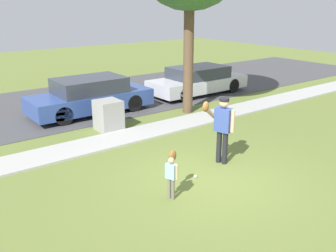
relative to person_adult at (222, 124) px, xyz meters
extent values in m
plane|color=olive|center=(-0.79, 3.03, -1.08)|extent=(48.00, 48.00, 0.00)
cube|color=#A3A39E|center=(-0.79, 3.13, -1.05)|extent=(36.00, 1.20, 0.06)
cube|color=#424244|center=(-0.79, 8.13, -1.07)|extent=(36.00, 6.80, 0.02)
cylinder|color=black|center=(0.07, -0.08, -0.65)|extent=(0.14, 0.14, 0.86)
cylinder|color=black|center=(0.02, 0.08, -0.65)|extent=(0.14, 0.14, 0.86)
cube|color=#33478C|center=(0.04, 0.00, 0.09)|extent=(0.35, 0.46, 0.61)
sphere|color=tan|center=(0.04, 0.00, 0.53)|extent=(0.23, 0.23, 0.23)
cylinder|color=black|center=(0.04, 0.00, 0.61)|extent=(0.24, 0.24, 0.07)
cylinder|color=tan|center=(0.12, -0.25, 0.11)|extent=(0.10, 0.10, 0.57)
cylinder|color=tan|center=(-0.28, 0.16, 0.31)|extent=(0.53, 0.26, 0.41)
ellipsoid|color=brown|center=(-0.47, 0.10, 0.50)|extent=(0.25, 0.20, 0.26)
cylinder|color=#6B6656|center=(-2.16, -0.65, -0.84)|extent=(0.08, 0.08, 0.47)
cylinder|color=#6B6656|center=(-2.13, -0.74, -0.84)|extent=(0.08, 0.08, 0.47)
cube|color=#8CADC6|center=(-2.14, -0.70, -0.44)|extent=(0.19, 0.26, 0.34)
sphere|color=tan|center=(-2.14, -0.70, -0.20)|extent=(0.13, 0.13, 0.13)
cylinder|color=tan|center=(-2.05, -0.52, -0.32)|extent=(0.29, 0.14, 0.23)
ellipsoid|color=brown|center=(-1.94, -0.49, -0.21)|extent=(0.25, 0.20, 0.26)
cylinder|color=tan|center=(-2.10, -0.83, -0.43)|extent=(0.06, 0.06, 0.32)
sphere|color=white|center=(-1.08, -0.26, -1.04)|extent=(0.07, 0.07, 0.07)
cube|color=gray|center=(-0.99, 4.12, -0.59)|extent=(0.76, 0.79, 0.98)
cylinder|color=brown|center=(2.38, 4.14, 1.15)|extent=(0.37, 0.37, 4.46)
cube|color=#2D478C|center=(-0.60, 6.21, -0.58)|extent=(4.50, 1.80, 0.60)
cube|color=#2D333D|center=(-0.60, 6.21, -0.01)|extent=(2.48, 1.66, 0.55)
cylinder|color=black|center=(-1.99, 5.42, -0.74)|extent=(0.64, 0.22, 0.64)
cylinder|color=black|center=(-1.99, 7.00, -0.74)|extent=(0.64, 0.22, 0.64)
cylinder|color=black|center=(0.80, 5.42, -0.74)|extent=(0.64, 0.22, 0.64)
cylinder|color=black|center=(0.80, 7.00, -0.74)|extent=(0.64, 0.22, 0.64)
cube|color=silver|center=(4.66, 6.13, -0.61)|extent=(4.60, 1.80, 0.55)
cube|color=#2D333D|center=(4.66, 6.13, -0.08)|extent=(2.53, 1.66, 0.50)
cylinder|color=black|center=(3.23, 5.34, -0.74)|extent=(0.64, 0.22, 0.64)
cylinder|color=black|center=(3.23, 6.92, -0.74)|extent=(0.64, 0.22, 0.64)
cylinder|color=black|center=(6.08, 5.34, -0.74)|extent=(0.64, 0.22, 0.64)
cylinder|color=black|center=(6.08, 6.92, -0.74)|extent=(0.64, 0.22, 0.64)
camera|label=1|loc=(-6.46, -6.27, 2.90)|focal=39.97mm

